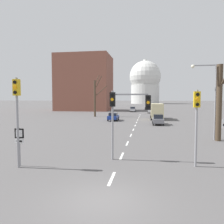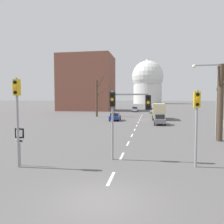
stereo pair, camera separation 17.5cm
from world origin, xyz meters
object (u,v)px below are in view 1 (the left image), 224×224
(route_sign_post, at_px, (19,140))
(street_lamp_right, at_px, (210,93))
(sedan_far_left, at_px, (147,108))
(sedan_mid_centre, at_px, (158,119))
(sedan_near_left, at_px, (113,116))
(sedan_distant_centre, at_px, (154,108))
(traffic_signal_near_right, at_px, (197,113))
(sedan_far_right, at_px, (151,110))
(sedan_near_right, at_px, (133,109))
(traffic_signal_near_left, at_px, (17,105))
(delivery_truck, at_px, (157,111))
(traffic_signal_centre_tall, at_px, (125,108))

(route_sign_post, height_order, street_lamp_right, street_lamp_right)
(route_sign_post, bearing_deg, sedan_far_left, 83.75)
(sedan_far_left, bearing_deg, sedan_mid_centre, -88.02)
(sedan_near_left, bearing_deg, sedan_far_left, 81.57)
(route_sign_post, distance_m, sedan_distant_centre, 68.62)
(route_sign_post, distance_m, sedan_near_left, 28.30)
(sedan_far_left, xyz_separation_m, sedan_distant_centre, (2.51, -3.23, 0.05))
(street_lamp_right, xyz_separation_m, sedan_far_left, (-6.16, 60.03, -3.97))
(street_lamp_right, bearing_deg, traffic_signal_near_right, -109.28)
(route_sign_post, bearing_deg, street_lamp_right, 38.37)
(sedan_far_right, bearing_deg, traffic_signal_near_right, -87.86)
(sedan_near_left, height_order, sedan_near_right, sedan_near_right)
(traffic_signal_near_left, bearing_deg, delivery_truck, 73.69)
(traffic_signal_near_left, relative_size, delivery_truck, 0.75)
(delivery_truck, bearing_deg, traffic_signal_near_right, -88.07)
(sedan_near_left, xyz_separation_m, sedan_near_right, (1.87, 27.76, 0.04))
(sedan_distant_centre, bearing_deg, sedan_near_right, -120.54)
(sedan_mid_centre, height_order, sedan_far_right, sedan_mid_centre)
(traffic_signal_centre_tall, relative_size, sedan_near_left, 1.14)
(street_lamp_right, distance_m, sedan_distant_centre, 57.05)
(delivery_truck, bearing_deg, sedan_near_left, -153.47)
(traffic_signal_centre_tall, bearing_deg, sedan_mid_centre, 81.28)
(traffic_signal_near_left, height_order, sedan_mid_centre, traffic_signal_near_left)
(sedan_far_right, height_order, sedan_distant_centre, sedan_distant_centre)
(route_sign_post, relative_size, sedan_mid_centre, 0.59)
(sedan_far_left, bearing_deg, street_lamp_right, -84.14)
(street_lamp_right, height_order, sedan_far_left, street_lamp_right)
(sedan_far_right, bearing_deg, sedan_mid_centre, -88.68)
(street_lamp_right, height_order, sedan_far_right, street_lamp_right)
(route_sign_post, height_order, sedan_near_left, route_sign_post)
(sedan_mid_centre, relative_size, delivery_truck, 0.56)
(sedan_near_left, distance_m, sedan_far_left, 43.28)
(traffic_signal_near_left, distance_m, street_lamp_right, 17.92)
(delivery_truck, bearing_deg, sedan_distant_centre, 88.90)
(sedan_near_right, relative_size, delivery_truck, 0.55)
(traffic_signal_centre_tall, bearing_deg, traffic_signal_near_right, -9.34)
(sedan_far_right, bearing_deg, delivery_truck, -87.51)
(traffic_signal_near_right, bearing_deg, sedan_near_right, 97.67)
(sedan_near_right, height_order, sedan_mid_centre, sedan_mid_centre)
(sedan_far_left, relative_size, delivery_truck, 0.55)
(street_lamp_right, xyz_separation_m, sedan_mid_centre, (-4.50, 12.13, -3.89))
(sedan_far_left, bearing_deg, sedan_near_left, -98.43)
(route_sign_post, height_order, sedan_distant_centre, route_sign_post)
(street_lamp_right, height_order, delivery_truck, street_lamp_right)
(traffic_signal_centre_tall, distance_m, sedan_far_left, 68.81)
(traffic_signal_centre_tall, xyz_separation_m, sedan_near_right, (-2.93, 53.68, -2.74))
(sedan_near_left, bearing_deg, traffic_signal_near_right, -70.95)
(street_lamp_right, relative_size, sedan_near_left, 1.84)
(sedan_near_right, bearing_deg, street_lamp_right, -76.70)
(traffic_signal_centre_tall, bearing_deg, sedan_near_left, 100.49)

